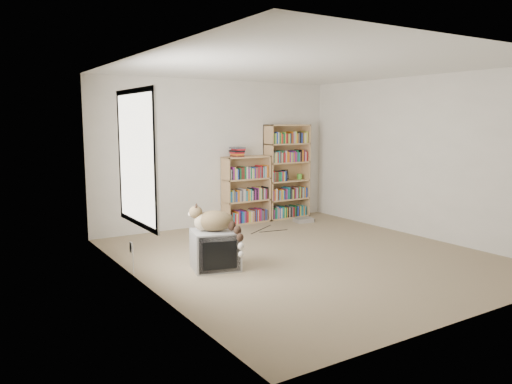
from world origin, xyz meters
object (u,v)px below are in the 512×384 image
crt_tv (215,250)px  cat (218,224)px  bookcase_tall (286,174)px  dvd_player (303,220)px  bookcase_short (246,193)px

crt_tv → cat: cat is taller
bookcase_tall → crt_tv: bearing=-140.4°
bookcase_tall → dvd_player: bearing=-89.1°
crt_tv → dvd_player: crt_tv is taller
cat → bookcase_short: bearing=82.4°
bookcase_tall → bookcase_short: size_ratio=1.46×
crt_tv → cat: bearing=-73.5°
bookcase_short → dvd_player: (0.90, -0.52, -0.51)m
dvd_player → cat: bearing=-136.9°
dvd_player → bookcase_tall: bearing=100.6°
cat → dvd_player: bearing=63.6°
bookcase_short → cat: bearing=-127.8°
cat → bookcase_tall: bearing=70.9°
crt_tv → dvd_player: size_ratio=2.05×
bookcase_tall → dvd_player: size_ratio=5.42×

